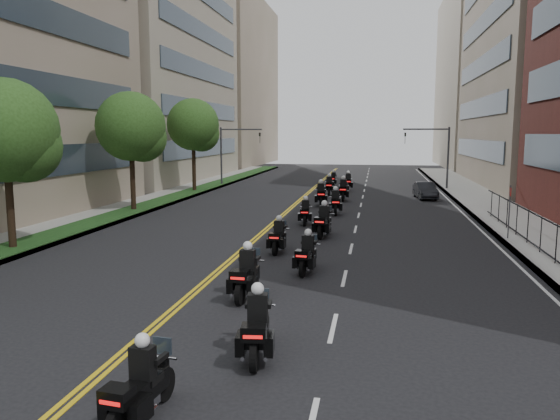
# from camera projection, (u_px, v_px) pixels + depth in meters

# --- Properties ---
(ground) EXTENTS (160.00, 160.00, 0.00)m
(ground) POSITION_uv_depth(u_px,v_px,m) (137.00, 412.00, 9.98)
(ground) COLOR black
(ground) RESTS_ON ground
(sidewalk_right) EXTENTS (4.00, 90.00, 0.15)m
(sidewalk_right) POSITION_uv_depth(u_px,v_px,m) (509.00, 218.00, 32.27)
(sidewalk_right) COLOR gray
(sidewalk_right) RESTS_ON ground
(sidewalk_left) EXTENTS (4.00, 90.00, 0.15)m
(sidewalk_left) POSITION_uv_depth(u_px,v_px,m) (129.00, 208.00, 36.41)
(sidewalk_left) COLOR gray
(sidewalk_left) RESTS_ON ground
(grass_strip) EXTENTS (2.00, 90.00, 0.04)m
(grass_strip) POSITION_uv_depth(u_px,v_px,m) (140.00, 207.00, 36.26)
(grass_strip) COLOR #143814
(grass_strip) RESTS_ON sidewalk_left
(building_right_far) EXTENTS (15.00, 28.00, 26.00)m
(building_right_far) POSITION_uv_depth(u_px,v_px,m) (497.00, 79.00, 80.49)
(building_right_far) COLOR gray
(building_right_far) RESTS_ON ground
(building_left_mid) EXTENTS (16.11, 28.00, 34.00)m
(building_left_mid) POSITION_uv_depth(u_px,v_px,m) (131.00, 20.00, 58.18)
(building_left_mid) COLOR gray
(building_left_mid) RESTS_ON ground
(building_left_far) EXTENTS (16.00, 28.00, 26.00)m
(building_left_far) POSITION_uv_depth(u_px,v_px,m) (214.00, 83.00, 88.00)
(building_left_far) COLOR gray
(building_left_far) RESTS_ON ground
(street_trees) EXTENTS (4.40, 38.40, 7.98)m
(street_trees) POSITION_uv_depth(u_px,v_px,m) (89.00, 132.00, 29.30)
(street_trees) COLOR #322216
(street_trees) RESTS_ON ground
(traffic_signal_right) EXTENTS (4.09, 0.20, 5.60)m
(traffic_signal_right) POSITION_uv_depth(u_px,v_px,m) (437.00, 148.00, 48.76)
(traffic_signal_right) COLOR #3F3F44
(traffic_signal_right) RESTS_ON ground
(traffic_signal_left) EXTENTS (4.09, 0.20, 5.60)m
(traffic_signal_left) POSITION_uv_depth(u_px,v_px,m) (231.00, 147.00, 52.05)
(traffic_signal_left) COLOR #3F3F44
(traffic_signal_left) RESTS_ON ground
(motorcycle_0) EXTENTS (0.64, 2.17, 1.60)m
(motorcycle_0) POSITION_uv_depth(u_px,v_px,m) (140.00, 388.00, 9.55)
(motorcycle_0) COLOR black
(motorcycle_0) RESTS_ON ground
(motorcycle_1) EXTENTS (0.69, 2.34, 1.73)m
(motorcycle_1) POSITION_uv_depth(u_px,v_px,m) (257.00, 329.00, 12.30)
(motorcycle_1) COLOR black
(motorcycle_1) RESTS_ON ground
(motorcycle_2) EXTENTS (0.56, 2.39, 1.76)m
(motorcycle_2) POSITION_uv_depth(u_px,v_px,m) (247.00, 276.00, 16.81)
(motorcycle_2) COLOR black
(motorcycle_2) RESTS_ON ground
(motorcycle_3) EXTENTS (0.62, 2.18, 1.61)m
(motorcycle_3) POSITION_uv_depth(u_px,v_px,m) (307.00, 256.00, 19.89)
(motorcycle_3) COLOR black
(motorcycle_3) RESTS_ON ground
(motorcycle_4) EXTENTS (0.50, 2.16, 1.59)m
(motorcycle_4) POSITION_uv_depth(u_px,v_px,m) (278.00, 238.00, 23.27)
(motorcycle_4) COLOR black
(motorcycle_4) RESTS_ON ground
(motorcycle_5) EXTENTS (0.70, 2.43, 1.80)m
(motorcycle_5) POSITION_uv_depth(u_px,v_px,m) (324.00, 223.00, 26.73)
(motorcycle_5) COLOR black
(motorcycle_5) RESTS_ON ground
(motorcycle_6) EXTENTS (0.56, 2.16, 1.59)m
(motorcycle_6) POSITION_uv_depth(u_px,v_px,m) (305.00, 213.00, 30.42)
(motorcycle_6) COLOR black
(motorcycle_6) RESTS_ON ground
(motorcycle_7) EXTENTS (0.66, 2.39, 1.76)m
(motorcycle_7) POSITION_uv_depth(u_px,v_px,m) (335.00, 203.00, 34.17)
(motorcycle_7) COLOR black
(motorcycle_7) RESTS_ON ground
(motorcycle_8) EXTENTS (0.74, 2.51, 1.86)m
(motorcycle_8) POSITION_uv_depth(u_px,v_px,m) (321.00, 195.00, 38.07)
(motorcycle_8) COLOR black
(motorcycle_8) RESTS_ON ground
(motorcycle_9) EXTENTS (0.59, 2.54, 1.87)m
(motorcycle_9) POSITION_uv_depth(u_px,v_px,m) (343.00, 191.00, 41.09)
(motorcycle_9) COLOR black
(motorcycle_9) RESTS_ON ground
(motorcycle_10) EXTENTS (0.60, 2.39, 1.76)m
(motorcycle_10) POSITION_uv_depth(u_px,v_px,m) (329.00, 186.00, 44.89)
(motorcycle_10) COLOR black
(motorcycle_10) RESTS_ON ground
(motorcycle_11) EXTENTS (0.60, 2.38, 1.76)m
(motorcycle_11) POSITION_uv_depth(u_px,v_px,m) (348.00, 183.00, 48.32)
(motorcycle_11) COLOR black
(motorcycle_11) RESTS_ON ground
(motorcycle_12) EXTENTS (0.48, 2.07, 1.53)m
(motorcycle_12) POSITION_uv_depth(u_px,v_px,m) (333.00, 180.00, 52.45)
(motorcycle_12) COLOR black
(motorcycle_12) RESTS_ON ground
(parked_sedan) EXTENTS (1.78, 4.00, 1.28)m
(parked_sedan) POSITION_uv_depth(u_px,v_px,m) (425.00, 190.00, 42.30)
(parked_sedan) COLOR black
(parked_sedan) RESTS_ON ground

